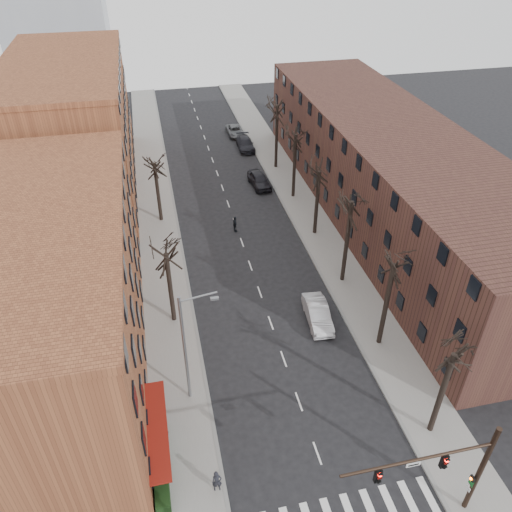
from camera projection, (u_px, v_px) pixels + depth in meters
sidewalk_left at (157, 216)px, 54.05m from camera, size 4.00×90.00×0.15m
sidewalk_right at (299, 200)px, 56.88m from camera, size 4.00×90.00×0.15m
building_left_near at (44, 303)px, 33.30m from camera, size 12.00×26.00×12.00m
building_left_far at (73, 130)px, 55.78m from camera, size 12.00×28.00×14.00m
building_right at (389, 173)px, 51.46m from camera, size 12.00×50.00×10.00m
awning_left at (162, 454)px, 30.79m from camera, size 1.20×7.00×0.15m
hedge at (160, 463)px, 29.60m from camera, size 0.80×6.00×1.00m
tree_right_a at (429, 430)px, 32.20m from camera, size 5.20×5.20×10.00m
tree_right_b at (378, 343)px, 38.56m from camera, size 5.20×5.20×10.80m
tree_right_c at (342, 280)px, 44.92m from camera, size 5.20×5.20×11.60m
tree_right_d at (314, 233)px, 51.28m from camera, size 5.20×5.20×10.00m
tree_right_e at (293, 197)px, 57.65m from camera, size 5.20×5.20×10.80m
tree_right_f at (276, 167)px, 64.01m from camera, size 5.20×5.20×11.60m
tree_left_a at (174, 320)px, 40.65m from camera, size 5.20×5.20×9.50m
tree_left_b at (162, 220)px, 53.37m from camera, size 5.20×5.20×9.50m
signal_mast_arm at (457, 468)px, 25.29m from camera, size 8.14×0.30×7.20m
streetlight at (187, 345)px, 31.48m from camera, size 2.45×0.22×9.03m
silver_sedan at (318, 314)px, 40.12m from camera, size 2.03×4.90×1.58m
parked_car_near at (259, 180)px, 59.36m from camera, size 2.38×4.98×1.64m
parked_car_mid at (245, 144)px, 68.39m from camera, size 2.22×5.18×1.49m
parked_car_far at (235, 131)px, 72.50m from camera, size 2.22×4.65×1.28m
pedestrian_a at (217, 481)px, 28.36m from camera, size 0.59×0.39×1.59m
pedestrian_b at (160, 426)px, 31.21m from camera, size 1.00×0.83×1.86m
pedestrian_crossing at (235, 224)px, 51.08m from camera, size 0.51×1.05×1.74m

